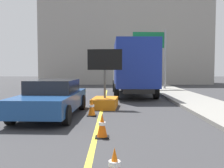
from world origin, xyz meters
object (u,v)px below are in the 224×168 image
object	(u,v)px
arrow_board_trailer	(106,97)
traffic_cone_mid_lane	(116,167)
traffic_cone_far_lane	(103,126)
pickup_car	(53,98)
highway_guide_sign	(157,49)
box_truck	(134,67)
traffic_cone_curbside	(93,107)

from	to	relation	value
arrow_board_trailer	traffic_cone_mid_lane	distance (m)	8.01
traffic_cone_mid_lane	traffic_cone_far_lane	size ratio (longest dim) A/B	0.91
pickup_car	highway_guide_sign	distance (m)	13.41
box_truck	pickup_car	bearing A→B (deg)	-116.57
traffic_cone_curbside	pickup_car	bearing A→B (deg)	178.98
highway_guide_sign	traffic_cone_curbside	xyz separation A→B (m)	(-4.40, -11.74, -3.09)
traffic_cone_far_lane	box_truck	bearing A→B (deg)	81.02
arrow_board_trailer	traffic_cone_far_lane	distance (m)	5.23
highway_guide_sign	traffic_cone_far_lane	bearing A→B (deg)	-104.65
highway_guide_sign	traffic_cone_mid_lane	world-z (taller)	highway_guide_sign
box_truck	highway_guide_sign	bearing A→B (deg)	62.70
highway_guide_sign	traffic_cone_far_lane	xyz separation A→B (m)	(-3.89, -14.87, -3.10)
traffic_cone_mid_lane	traffic_cone_far_lane	bearing A→B (deg)	96.17
traffic_cone_curbside	traffic_cone_mid_lane	bearing A→B (deg)	-82.13
traffic_cone_far_lane	arrow_board_trailer	bearing A→B (deg)	90.79
traffic_cone_curbside	traffic_cone_far_lane	bearing A→B (deg)	-80.63
traffic_cone_curbside	highway_guide_sign	bearing A→B (deg)	69.44
box_truck	pickup_car	world-z (taller)	box_truck
traffic_cone_far_lane	traffic_cone_curbside	size ratio (longest dim) A/B	0.96
arrow_board_trailer	traffic_cone_curbside	size ratio (longest dim) A/B	3.95
pickup_car	traffic_cone_curbside	distance (m)	1.57
box_truck	traffic_cone_mid_lane	xyz separation A→B (m)	(-1.37, -13.36, -1.59)
traffic_cone_curbside	box_truck	bearing A→B (deg)	73.63
traffic_cone_mid_lane	arrow_board_trailer	bearing A→B (deg)	92.67
arrow_board_trailer	pickup_car	bearing A→B (deg)	-133.56
arrow_board_trailer	traffic_cone_far_lane	bearing A→B (deg)	-89.21
pickup_car	traffic_cone_far_lane	world-z (taller)	pickup_car
pickup_car	traffic_cone_far_lane	xyz separation A→B (m)	(2.04, -3.16, -0.37)
box_truck	traffic_cone_mid_lane	bearing A→B (deg)	-95.87
arrow_board_trailer	traffic_cone_curbside	world-z (taller)	arrow_board_trailer
pickup_car	traffic_cone_mid_lane	size ratio (longest dim) A/B	8.08
highway_guide_sign	traffic_cone_mid_lane	distance (m)	18.28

